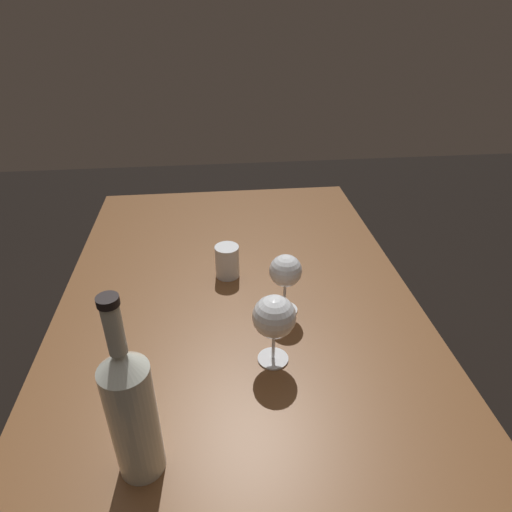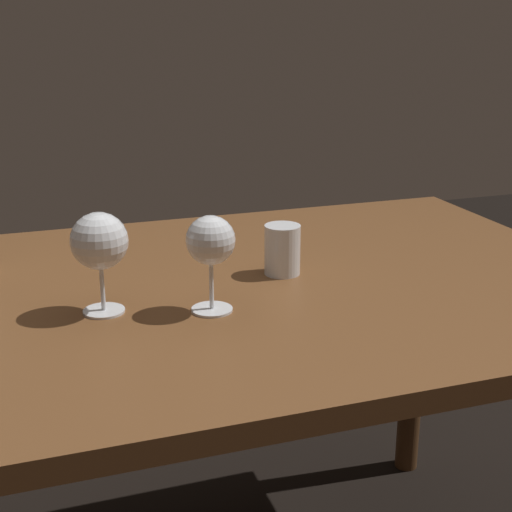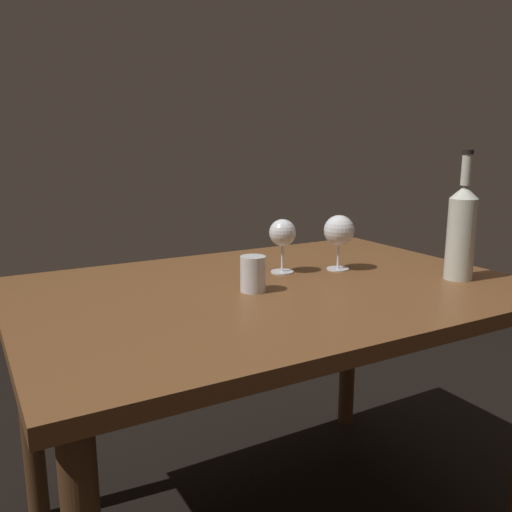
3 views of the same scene
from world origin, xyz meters
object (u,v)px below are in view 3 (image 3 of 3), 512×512
wine_bottle (461,230)px  wine_glass_right (339,231)px  wine_glass_left (283,234)px  water_tumbler (253,276)px

wine_bottle → wine_glass_right: bearing=-48.6°
wine_glass_left → wine_glass_right: size_ratio=0.96×
wine_glass_left → wine_bottle: wine_bottle is taller
wine_glass_left → water_tumbler: wine_glass_left is taller
wine_glass_right → water_tumbler: wine_glass_right is taller
wine_glass_left → water_tumbler: size_ratio=1.72×
wine_glass_right → wine_bottle: bearing=131.4°
wine_bottle → water_tumbler: size_ratio=3.86×
wine_glass_left → water_tumbler: (0.17, 0.13, -0.07)m
wine_bottle → water_tumbler: (0.55, -0.17, -0.10)m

